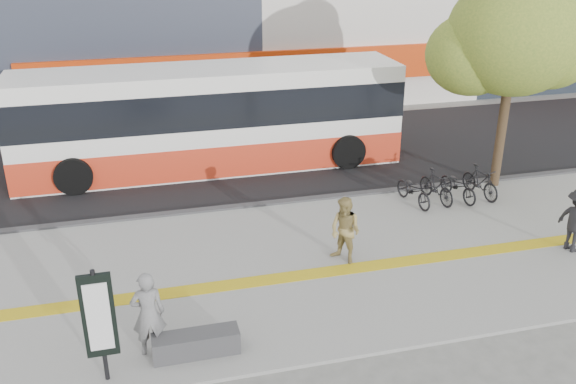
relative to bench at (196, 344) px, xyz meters
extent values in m
plane|color=slate|center=(2.60, 1.20, -0.30)|extent=(120.00, 120.00, 0.00)
cube|color=slate|center=(2.60, 2.70, -0.27)|extent=(40.00, 7.00, 0.08)
cube|color=gold|center=(2.60, 2.20, -0.22)|extent=(40.00, 0.45, 0.01)
cube|color=black|center=(2.60, 10.20, -0.28)|extent=(40.00, 8.00, 0.06)
cube|color=#363639|center=(2.60, 6.20, -0.23)|extent=(40.00, 0.25, 0.14)
cube|color=red|center=(4.60, 15.25, 1.70)|extent=(19.00, 0.50, 1.40)
cube|color=#363639|center=(0.00, 0.00, 0.00)|extent=(1.60, 0.45, 0.45)
cylinder|color=black|center=(-1.60, -0.30, 0.88)|extent=(0.08, 0.08, 2.20)
cube|color=black|center=(-1.60, -0.30, 1.09)|extent=(0.55, 0.08, 1.60)
cube|color=white|center=(-1.60, -0.35, 1.09)|extent=(0.40, 0.02, 1.30)
cylinder|color=#322116|center=(9.80, 5.90, 1.38)|extent=(0.28, 0.28, 3.20)
ellipsoid|color=#587727|center=(9.80, 5.90, 4.29)|extent=(3.80, 3.80, 3.42)
ellipsoid|color=#587727|center=(8.80, 6.40, 3.69)|extent=(2.60, 2.60, 2.34)
ellipsoid|color=#587727|center=(10.70, 5.50, 3.90)|extent=(2.40, 2.40, 2.16)
ellipsoid|color=#587727|center=(10.10, 6.70, 5.10)|extent=(2.20, 2.20, 1.98)
cube|color=white|center=(1.67, 9.70, 1.38)|extent=(12.20, 2.54, 3.25)
cube|color=red|center=(1.67, 9.70, 0.31)|extent=(12.22, 2.56, 1.02)
cube|color=black|center=(1.67, 9.70, 1.94)|extent=(12.22, 2.56, 1.12)
cylinder|color=black|center=(-2.60, 8.43, 0.31)|extent=(1.12, 0.36, 1.12)
cylinder|color=black|center=(-2.60, 10.97, 0.31)|extent=(1.12, 0.36, 1.12)
cylinder|color=black|center=(5.94, 8.43, 0.31)|extent=(1.12, 0.36, 1.12)
cylinder|color=black|center=(5.94, 10.97, 0.31)|extent=(1.12, 0.36, 1.12)
imported|color=black|center=(6.78, 5.20, 0.19)|extent=(0.82, 1.65, 0.83)
imported|color=black|center=(7.47, 5.20, 0.24)|extent=(0.69, 1.59, 0.92)
imported|color=black|center=(8.17, 5.20, 0.19)|extent=(0.82, 1.65, 0.83)
imported|color=black|center=(8.86, 5.20, 0.24)|extent=(0.69, 1.59, 0.92)
imported|color=black|center=(-0.80, 0.26, 0.62)|extent=(0.63, 0.42, 1.70)
imported|color=#9A864C|center=(3.79, 2.58, 0.58)|extent=(0.95, 0.99, 1.62)
camera|label=1|loc=(-0.68, -9.48, 7.12)|focal=38.58mm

